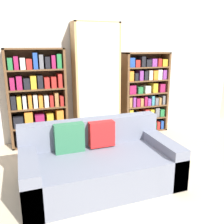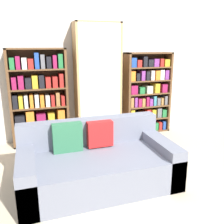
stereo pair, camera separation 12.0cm
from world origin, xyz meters
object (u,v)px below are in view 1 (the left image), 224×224
at_px(bookshelf_right, 145,94).
at_px(bookshelf_left, 38,100).
at_px(couch, 99,163).
at_px(display_cabinet, 96,82).
at_px(wine_bottle, 140,138).

bearing_deg(bookshelf_right, bookshelf_left, -179.99).
bearing_deg(bookshelf_left, couch, -70.08).
height_order(bookshelf_left, display_cabinet, display_cabinet).
bearing_deg(wine_bottle, couch, -139.85).
xyz_separation_m(display_cabinet, wine_bottle, (0.53, -0.73, -0.86)).
xyz_separation_m(bookshelf_left, bookshelf_right, (2.01, 0.00, -0.02)).
bearing_deg(bookshelf_left, wine_bottle, -25.71).
bearing_deg(couch, bookshelf_left, 109.92).
bearing_deg(bookshelf_right, wine_bottle, -121.43).
height_order(bookshelf_right, wine_bottle, bookshelf_right).
height_order(couch, bookshelf_right, bookshelf_right).
height_order(couch, display_cabinet, display_cabinet).
relative_size(bookshelf_right, wine_bottle, 3.77).
distance_m(bookshelf_left, wine_bottle, 1.83).
distance_m(couch, display_cabinet, 1.79).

